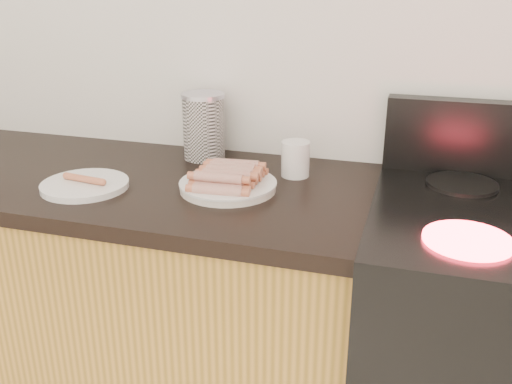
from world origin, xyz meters
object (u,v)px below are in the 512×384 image
(side_plate, at_px, (85,185))
(stove, at_px, (511,384))
(mug, at_px, (295,159))
(canister, at_px, (204,126))
(main_plate, at_px, (228,187))

(side_plate, bearing_deg, stove, 5.10)
(side_plate, relative_size, mug, 2.32)
(stove, xyz_separation_m, canister, (-0.90, 0.23, 0.54))
(canister, bearing_deg, side_plate, -121.73)
(main_plate, distance_m, side_plate, 0.37)
(main_plate, bearing_deg, mug, 48.03)
(side_plate, bearing_deg, mug, 26.62)
(main_plate, distance_m, canister, 0.30)
(stove, bearing_deg, main_plate, -179.71)
(main_plate, height_order, side_plate, same)
(main_plate, relative_size, side_plate, 1.10)
(main_plate, bearing_deg, side_plate, -165.25)
(main_plate, height_order, canister, canister)
(stove, distance_m, side_plate, 1.20)
(side_plate, bearing_deg, canister, 58.27)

